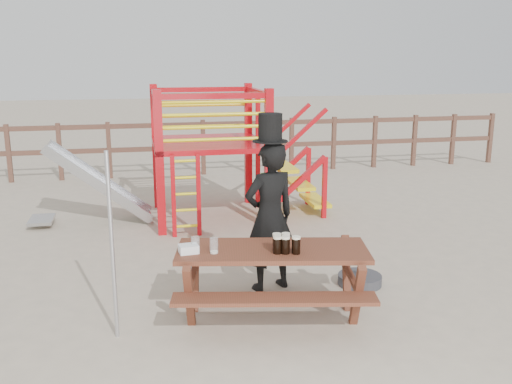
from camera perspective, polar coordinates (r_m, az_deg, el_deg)
name	(u,v)px	position (r m, az deg, el deg)	size (l,w,h in m)	color
ground	(234,312)	(5.97, -2.16, -11.95)	(60.00, 60.00, 0.00)	#B6A58D
back_fence	(180,142)	(12.48, -7.60, 4.99)	(15.09, 0.09, 1.20)	brown
playground_fort	(204,152)	(9.08, -5.24, 4.01)	(4.71, 1.84, 2.10)	red
picnic_table	(272,274)	(5.70, 1.63, -8.21)	(2.08, 1.62, 0.72)	brown
man_with_hat	(270,213)	(6.25, 1.38, -2.10)	(0.70, 0.56, 1.97)	black
metal_pole	(112,247)	(5.32, -14.20, -5.37)	(0.04, 0.04, 1.76)	#B2B2B7
parasol_base	(360,280)	(6.72, 10.33, -8.62)	(0.50, 0.50, 0.21)	#37373C
paper_bag	(189,249)	(5.51, -6.77, -5.67)	(0.18, 0.14, 0.08)	white
stout_pints	(284,244)	(5.48, 2.85, -5.18)	(0.26, 0.21, 0.17)	black
empty_glasses	(205,246)	(5.50, -5.16, -5.36)	(0.25, 0.15, 0.15)	silver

